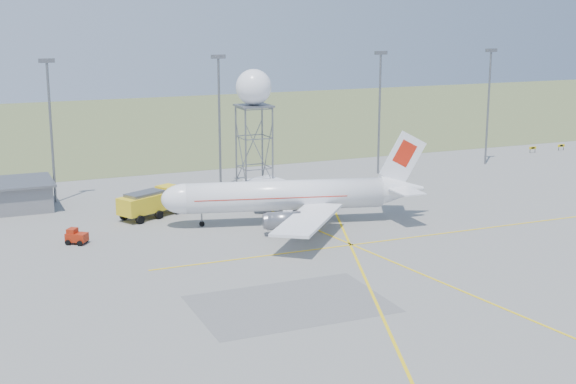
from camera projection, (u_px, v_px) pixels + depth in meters
name	position (u px, v px, depth m)	size (l,w,h in m)	color
ground	(569.00, 328.00, 69.68)	(400.00, 400.00, 0.00)	gray
grass_strip	(164.00, 124.00, 195.31)	(400.00, 120.00, 0.03)	#576C3B
mast_a	(50.00, 119.00, 112.88)	(2.20, 0.50, 20.50)	slate
mast_b	(219.00, 110.00, 122.42)	(2.20, 0.50, 20.50)	slate
mast_c	(380.00, 102.00, 133.10)	(2.20, 0.50, 20.50)	slate
mast_d	(489.00, 97.00, 141.49)	(2.20, 0.50, 20.50)	slate
taxi_sign_near	(533.00, 148.00, 155.30)	(1.60, 0.17, 1.20)	black
taxi_sign_far	(561.00, 146.00, 157.97)	(1.60, 0.17, 1.20)	black
airliner_main	(289.00, 196.00, 103.43)	(34.27, 32.63, 11.78)	white
radar_tower	(254.00, 126.00, 116.70)	(5.19, 5.19, 18.80)	slate
fire_truck	(152.00, 204.00, 107.04)	(9.63, 7.08, 3.70)	yellow
baggage_tug	(76.00, 238.00, 94.80)	(2.88, 2.82, 1.85)	#A1210B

